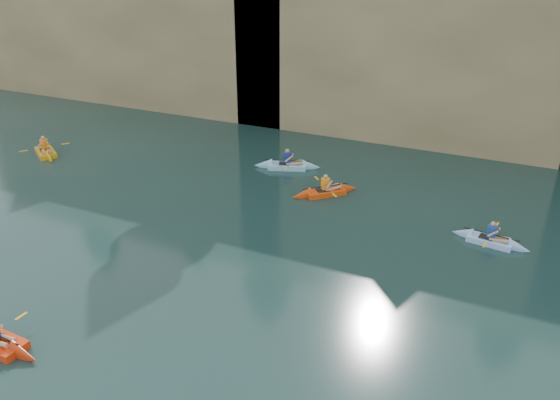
% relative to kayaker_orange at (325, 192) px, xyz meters
% --- Properties ---
extents(ground, '(160.00, 160.00, 0.00)m').
position_rel_kayaker_orange_xyz_m(ground, '(0.97, -13.39, -0.15)').
color(ground, black).
rests_on(ground, ground).
extents(cliff, '(70.00, 16.00, 12.00)m').
position_rel_kayaker_orange_xyz_m(cliff, '(0.97, 16.61, 5.85)').
color(cliff, tan).
rests_on(cliff, ground).
extents(cliff_slab_west, '(26.00, 2.40, 10.56)m').
position_rel_kayaker_orange_xyz_m(cliff_slab_west, '(-19.03, 9.21, 5.13)').
color(cliff_slab_west, '#9F8B60').
rests_on(cliff_slab_west, ground).
extents(cliff_slab_center, '(24.00, 2.40, 11.40)m').
position_rel_kayaker_orange_xyz_m(cliff_slab_center, '(2.97, 9.21, 5.55)').
color(cliff_slab_center, '#9F8B60').
rests_on(cliff_slab_center, ground).
extents(sea_cave_west, '(4.50, 1.00, 4.00)m').
position_rel_kayaker_orange_xyz_m(sea_cave_west, '(-17.03, 8.56, 1.85)').
color(sea_cave_west, black).
rests_on(sea_cave_west, ground).
extents(sea_cave_center, '(3.50, 1.00, 3.20)m').
position_rel_kayaker_orange_xyz_m(sea_cave_center, '(-3.03, 8.56, 1.45)').
color(sea_cave_center, black).
rests_on(sea_cave_center, ground).
extents(kayaker_orange, '(2.90, 2.84, 1.26)m').
position_rel_kayaker_orange_xyz_m(kayaker_orange, '(0.00, 0.00, 0.00)').
color(kayaker_orange, '#D6430D').
rests_on(kayaker_orange, ground).
extents(kayaker_ltblue_near, '(3.08, 2.33, 1.19)m').
position_rel_kayaker_orange_xyz_m(kayaker_ltblue_near, '(7.49, -1.59, -0.01)').
color(kayaker_ltblue_near, '#98C6FF').
rests_on(kayaker_ltblue_near, ground).
extents(kayaker_yellow, '(3.19, 2.48, 1.35)m').
position_rel_kayaker_orange_xyz_m(kayaker_yellow, '(-15.98, -1.52, 0.01)').
color(kayaker_yellow, orange).
rests_on(kayaker_yellow, ground).
extents(kayaker_ltblue_mid, '(3.55, 2.47, 1.33)m').
position_rel_kayaker_orange_xyz_m(kayaker_ltblue_mid, '(-2.94, 2.24, 0.01)').
color(kayaker_ltblue_mid, '#8ACAE8').
rests_on(kayaker_ltblue_mid, ground).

